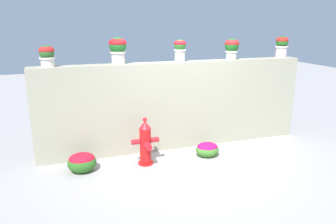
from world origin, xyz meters
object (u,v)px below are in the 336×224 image
potted_plant_3 (232,47)px  fire_hydrant (145,144)px  potted_plant_4 (282,45)px  flower_bush_right (82,162)px  flower_bush_left (207,149)px  potted_plant_1 (118,48)px  potted_plant_2 (180,48)px  potted_plant_0 (47,55)px

potted_plant_3 → fire_hydrant: bearing=-162.2°
potted_plant_4 → fire_hydrant: potted_plant_4 is taller
flower_bush_right → flower_bush_left: bearing=-1.7°
flower_bush_left → flower_bush_right: bearing=178.3°
potted_plant_1 → potted_plant_2: bearing=-0.4°
potted_plant_1 → flower_bush_left: (1.46, -0.64, -1.81)m
potted_plant_1 → potted_plant_2: potted_plant_1 is taller
potted_plant_2 → flower_bush_right: 2.63m
potted_plant_3 → flower_bush_right: bearing=-169.3°
potted_plant_3 → potted_plant_4: size_ratio=0.93×
potted_plant_2 → potted_plant_4: (2.24, 0.04, 0.01)m
potted_plant_2 → potted_plant_3: (1.06, -0.00, 0.01)m
potted_plant_3 → fire_hydrant: (-1.90, -0.61, -1.53)m
potted_plant_0 → potted_plant_2: 2.29m
fire_hydrant → flower_bush_right: size_ratio=1.77×
potted_plant_4 → potted_plant_1: bearing=-179.5°
fire_hydrant → flower_bush_left: (1.16, -0.01, -0.24)m
potted_plant_2 → potted_plant_3: bearing=-0.3°
potted_plant_1 → potted_plant_4: 3.38m
potted_plant_4 → flower_bush_right: size_ratio=0.93×
potted_plant_0 → flower_bush_left: (2.61, -0.63, -1.72)m
potted_plant_4 → flower_bush_left: potted_plant_4 is taller
potted_plant_0 → flower_bush_left: 3.19m
fire_hydrant → flower_bush_right: fire_hydrant is taller
potted_plant_4 → potted_plant_3: bearing=-177.9°
potted_plant_2 → potted_plant_3: potted_plant_2 is taller
potted_plant_0 → flower_bush_right: size_ratio=0.75×
fire_hydrant → potted_plant_2: bearing=36.3°
flower_bush_right → potted_plant_2: bearing=16.5°
potted_plant_4 → flower_bush_right: bearing=-171.8°
potted_plant_4 → flower_bush_left: size_ratio=1.02×
flower_bush_right → potted_plant_4: bearing=8.2°
flower_bush_left → flower_bush_right: flower_bush_right is taller
potted_plant_2 → flower_bush_right: size_ratio=0.87×
potted_plant_2 → fire_hydrant: bearing=-143.7°
potted_plant_1 → potted_plant_4: potted_plant_1 is taller
potted_plant_1 → flower_bush_right: 2.01m
flower_bush_right → potted_plant_0: bearing=124.7°
potted_plant_3 → fire_hydrant: size_ratio=0.49×
potted_plant_2 → flower_bush_left: bearing=-63.1°
potted_plant_0 → potted_plant_3: 3.35m
potted_plant_2 → potted_plant_0: bearing=179.8°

